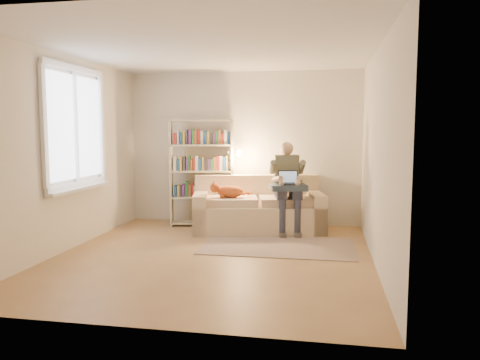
% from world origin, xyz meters
% --- Properties ---
extents(floor, '(4.50, 4.50, 0.00)m').
position_xyz_m(floor, '(0.00, 0.00, 0.00)').
color(floor, olive).
rests_on(floor, ground).
extents(ceiling, '(4.00, 4.50, 0.02)m').
position_xyz_m(ceiling, '(0.00, 0.00, 2.60)').
color(ceiling, white).
rests_on(ceiling, wall_back).
extents(wall_left, '(0.02, 4.50, 2.60)m').
position_xyz_m(wall_left, '(-2.00, 0.00, 1.30)').
color(wall_left, silver).
rests_on(wall_left, floor).
extents(wall_right, '(0.02, 4.50, 2.60)m').
position_xyz_m(wall_right, '(2.00, 0.00, 1.30)').
color(wall_right, silver).
rests_on(wall_right, floor).
extents(wall_back, '(4.00, 0.02, 2.60)m').
position_xyz_m(wall_back, '(0.00, 2.25, 1.30)').
color(wall_back, silver).
rests_on(wall_back, floor).
extents(wall_front, '(4.00, 0.02, 2.60)m').
position_xyz_m(wall_front, '(0.00, -2.25, 1.30)').
color(wall_front, silver).
rests_on(wall_front, floor).
extents(window, '(0.12, 1.52, 1.69)m').
position_xyz_m(window, '(-1.95, 0.20, 1.38)').
color(window, white).
rests_on(window, wall_left).
extents(sofa, '(2.19, 1.33, 0.87)m').
position_xyz_m(sofa, '(0.34, 1.67, 0.32)').
color(sofa, beige).
rests_on(sofa, floor).
extents(person, '(0.49, 0.67, 1.42)m').
position_xyz_m(person, '(0.82, 1.61, 0.81)').
color(person, '#666955').
rests_on(person, sofa).
extents(cat, '(0.62, 0.31, 0.23)m').
position_xyz_m(cat, '(-0.11, 1.44, 0.65)').
color(cat, orange).
rests_on(cat, sofa).
extents(blanket, '(0.62, 0.55, 0.09)m').
position_xyz_m(blanket, '(0.82, 1.48, 0.73)').
color(blanket, '#293949').
rests_on(blanket, person).
extents(laptop, '(0.34, 0.30, 0.27)m').
position_xyz_m(laptop, '(0.82, 1.49, 0.83)').
color(laptop, black).
rests_on(laptop, blanket).
extents(bookshelf, '(1.23, 0.49, 1.80)m').
position_xyz_m(bookshelf, '(-0.65, 1.90, 0.99)').
color(bookshelf, beige).
rests_on(bookshelf, floor).
extents(rug, '(2.10, 1.25, 0.01)m').
position_xyz_m(rug, '(0.77, 0.64, 0.01)').
color(rug, gray).
rests_on(rug, floor).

